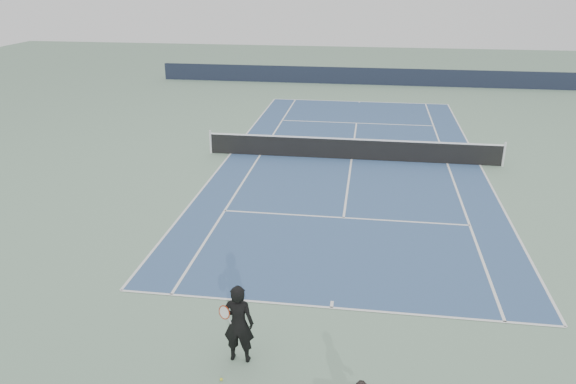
# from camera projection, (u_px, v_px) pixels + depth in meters

# --- Properties ---
(ground) EXTENTS (80.00, 80.00, 0.00)m
(ground) POSITION_uv_depth(u_px,v_px,m) (352.00, 159.00, 24.77)
(ground) COLOR gray
(court_surface) EXTENTS (10.97, 23.77, 0.01)m
(court_surface) POSITION_uv_depth(u_px,v_px,m) (352.00, 159.00, 24.77)
(court_surface) COLOR #35527D
(court_surface) RESTS_ON ground
(tennis_net) EXTENTS (12.90, 0.10, 1.07)m
(tennis_net) POSITION_uv_depth(u_px,v_px,m) (352.00, 148.00, 24.59)
(tennis_net) COLOR silver
(tennis_net) RESTS_ON ground
(windscreen_far) EXTENTS (30.00, 0.25, 1.20)m
(windscreen_far) POSITION_uv_depth(u_px,v_px,m) (362.00, 76.00, 41.01)
(windscreen_far) COLOR black
(windscreen_far) RESTS_ON ground
(tennis_player) EXTENTS (0.79, 0.49, 1.81)m
(tennis_player) POSITION_uv_depth(u_px,v_px,m) (238.00, 323.00, 11.69)
(tennis_player) COLOR black
(tennis_player) RESTS_ON ground
(tennis_ball) EXTENTS (0.06, 0.06, 0.06)m
(tennis_ball) POSITION_uv_depth(u_px,v_px,m) (221.00, 379.00, 11.38)
(tennis_ball) COLOR yellow
(tennis_ball) RESTS_ON ground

